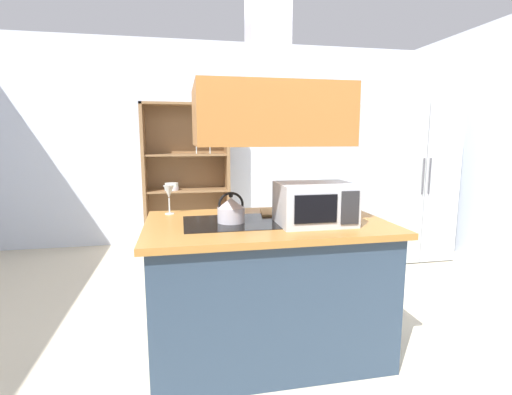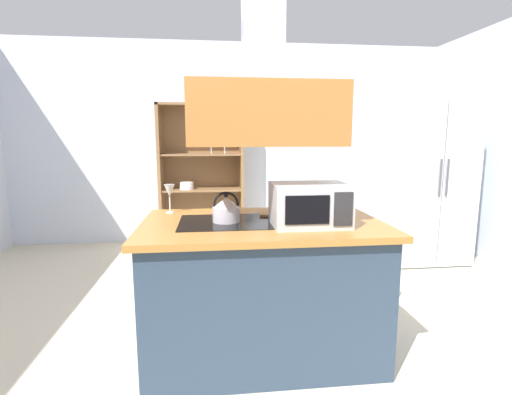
{
  "view_description": "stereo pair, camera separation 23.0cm",
  "coord_description": "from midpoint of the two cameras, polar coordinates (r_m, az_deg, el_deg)",
  "views": [
    {
      "loc": [
        -0.46,
        -2.26,
        1.44
      ],
      "look_at": [
        0.07,
        0.42,
        1.0
      ],
      "focal_mm": 26.34,
      "sensor_mm": 36.0,
      "label": 1
    },
    {
      "loc": [
        -0.24,
        -2.3,
        1.44
      ],
      "look_at": [
        0.07,
        0.42,
        1.0
      ],
      "focal_mm": 26.34,
      "sensor_mm": 36.0,
      "label": 2
    }
  ],
  "objects": [
    {
      "name": "range_hood",
      "position": [
        2.4,
        3.83,
        15.25
      ],
      "size": [
        0.9,
        0.7,
        1.31
      ],
      "color": "#A2642D"
    },
    {
      "name": "ground_plane",
      "position": [
        2.72,
        2.03,
        -22.84
      ],
      "size": [
        7.8,
        7.8,
        0.0
      ],
      "primitive_type": "plane",
      "color": "beige"
    },
    {
      "name": "refrigerator",
      "position": [
        4.84,
        25.3,
        2.12
      ],
      "size": [
        0.9,
        0.78,
        1.84
      ],
      "color": "#BBBFBE",
      "rests_on": "ground"
    },
    {
      "name": "wall_back",
      "position": [
        5.29,
        -2.75,
        8.14
      ],
      "size": [
        6.0,
        0.12,
        2.7
      ],
      "primitive_type": "cube",
      "color": "silver",
      "rests_on": "ground"
    },
    {
      "name": "kitchen_island",
      "position": [
        2.58,
        3.53,
        -13.36
      ],
      "size": [
        1.55,
        0.97,
        0.9
      ],
      "color": "#28394C",
      "rests_on": "ground"
    },
    {
      "name": "microwave",
      "position": [
        2.35,
        10.9,
        -1.07
      ],
      "size": [
        0.46,
        0.35,
        0.26
      ],
      "color": "#B7BABF",
      "rests_on": "kitchen_island"
    },
    {
      "name": "kettle",
      "position": [
        2.4,
        -1.82,
        -1.83
      ],
      "size": [
        0.17,
        0.17,
        0.2
      ],
      "color": "#B5B0B9",
      "rests_on": "kitchen_island"
    },
    {
      "name": "wine_glass_on_counter",
      "position": [
        2.73,
        -10.68,
        0.83
      ],
      "size": [
        0.08,
        0.08,
        0.21
      ],
      "color": "silver",
      "rests_on": "kitchen_island"
    },
    {
      "name": "dish_cabinet",
      "position": [
        5.1,
        -6.96,
        2.15
      ],
      "size": [
        1.1,
        0.4,
        1.87
      ],
      "color": "brown",
      "rests_on": "ground"
    },
    {
      "name": "cutting_board",
      "position": [
        2.68,
        6.71,
        -2.33
      ],
      "size": [
        0.37,
        0.29,
        0.02
      ],
      "primitive_type": "cube",
      "rotation": [
        0.0,
        0.0,
        -0.15
      ],
      "color": "tan",
      "rests_on": "kitchen_island"
    }
  ]
}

